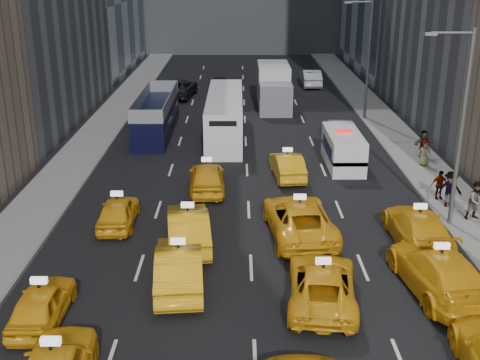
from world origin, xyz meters
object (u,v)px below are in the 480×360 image
Objects in this scene: nypd_van at (343,149)px; double_decker at (156,114)px; city_bus at (225,116)px; box_truck at (274,87)px.

double_decker is (-12.09, 7.08, 0.42)m from nypd_van.
city_bus is 1.51× the size of box_truck.
box_truck is at bearing 36.55° from double_decker.
city_bus is (-7.21, 6.31, 0.47)m from nypd_van.
double_decker is 0.87× the size of city_bus.
double_decker is 12.06m from box_truck.
box_truck is (3.90, 9.03, 0.24)m from city_bus.
nypd_van is 14.02m from double_decker.
city_bus reaches higher than double_decker.
box_truck is (-3.31, 15.34, 0.71)m from nypd_van.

